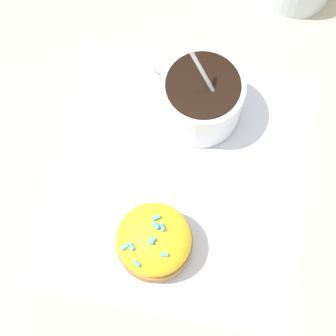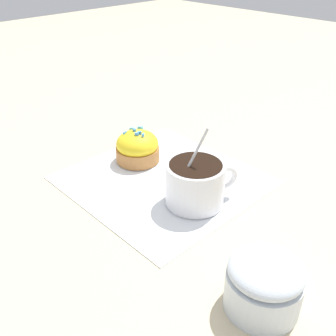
# 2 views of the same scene
# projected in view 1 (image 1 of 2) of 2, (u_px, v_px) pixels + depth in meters

# --- Properties ---
(ground_plane) EXTENTS (3.00, 3.00, 0.00)m
(ground_plane) POSITION_uv_depth(u_px,v_px,m) (179.00, 177.00, 0.60)
(ground_plane) COLOR #C6B793
(paper_napkin) EXTENTS (0.29, 0.28, 0.00)m
(paper_napkin) POSITION_uv_depth(u_px,v_px,m) (179.00, 177.00, 0.60)
(paper_napkin) COLOR white
(paper_napkin) RESTS_ON ground_plane
(coffee_cup) EXTENTS (0.09, 0.11, 0.12)m
(coffee_cup) POSITION_uv_depth(u_px,v_px,m) (201.00, 97.00, 0.59)
(coffee_cup) COLOR white
(coffee_cup) RESTS_ON paper_napkin
(frosted_pastry) EXTENTS (0.08, 0.08, 0.06)m
(frosted_pastry) POSITION_uv_depth(u_px,v_px,m) (154.00, 241.00, 0.55)
(frosted_pastry) COLOR #B2753D
(frosted_pastry) RESTS_ON paper_napkin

